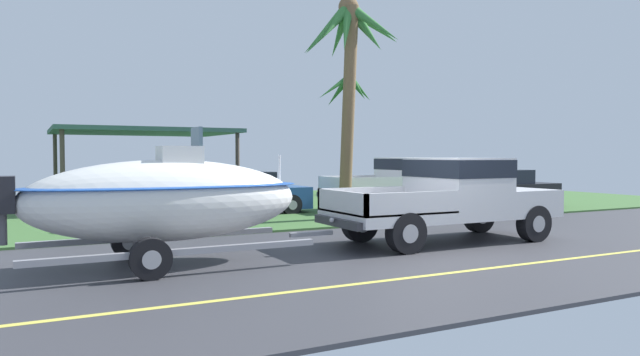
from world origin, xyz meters
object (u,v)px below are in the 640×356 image
Objects in this scene: pickup_truck_towing at (456,195)px; boat_on_trailer at (165,200)px; parked_sedan_far at (494,189)px; carport_awning at (143,133)px; parked_sedan_near at (235,194)px; palm_tree_mid at (349,48)px; parked_pickup_background at (408,180)px; palm_tree_near_right at (349,101)px.

boat_on_trailer reaches higher than pickup_truck_towing.
carport_awning is (-11.27, 5.64, 2.01)m from parked_sedan_far.
palm_tree_mid is (2.41, -3.04, 4.29)m from parked_sedan_near.
boat_on_trailer reaches higher than parked_pickup_background.
palm_tree_near_right reaches higher than carport_awning.
carport_awning is (-4.70, 11.25, 1.66)m from pickup_truck_towing.
boat_on_trailer is 0.91× the size of palm_tree_mid.
parked_pickup_background is at bearing -103.51° from palm_tree_near_right.
palm_tree_near_right is 10.79m from palm_tree_mid.
parked_sedan_near is 0.77× the size of palm_tree_near_right.
parked_sedan_far is 0.73× the size of palm_tree_mid.
parked_pickup_background is 3.23m from parked_sedan_far.
parked_sedan_near is at bearing -141.05° from palm_tree_near_right.
carport_awning is at bearing 150.62° from parked_pickup_background.
parked_sedan_far is (9.12, -1.88, 0.00)m from parked_sedan_near.
carport_awning reaches higher than pickup_truck_towing.
palm_tree_mid reaches higher than pickup_truck_towing.
boat_on_trailer is 11.47m from carport_awning.
pickup_truck_towing is at bearing -117.96° from parked_pickup_background.
boat_on_trailer is 1.04× the size of parked_pickup_background.
parked_sedan_near is 5.78m from palm_tree_mid.
parked_sedan_far is at bearing 40.50° from pickup_truck_towing.
parked_pickup_background is 0.87× the size of palm_tree_mid.
boat_on_trailer is 11.87m from parked_pickup_background.
palm_tree_near_right is (7.79, 6.30, 3.81)m from parked_sedan_near.
palm_tree_near_right reaches higher than boat_on_trailer.
parked_sedan_near is (-6.07, 0.86, -0.35)m from parked_pickup_background.
parked_pickup_background is at bearing 62.04° from pickup_truck_towing.
carport_awning reaches higher than boat_on_trailer.
palm_tree_mid is (-6.71, -1.16, 4.29)m from parked_sedan_far.
parked_sedan_far is at bearing -26.61° from carport_awning.
palm_tree_mid is (6.19, 4.45, 3.82)m from boat_on_trailer.
palm_tree_near_right is (-1.33, 8.18, 3.81)m from parked_sedan_far.
boat_on_trailer is 0.99× the size of palm_tree_near_right.
parked_pickup_background is (9.85, 6.62, -0.12)m from boat_on_trailer.
parked_sedan_far is 0.78× the size of carport_awning.
parked_pickup_background is 9.58m from carport_awning.
palm_tree_mid reaches higher than parked_sedan_near.
carport_awning is 1.02× the size of palm_tree_near_right.
palm_tree_mid reaches higher than palm_tree_near_right.
carport_awning is (-2.15, 3.76, 2.01)m from parked_sedan_near.
carport_awning reaches higher than parked_sedan_far.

